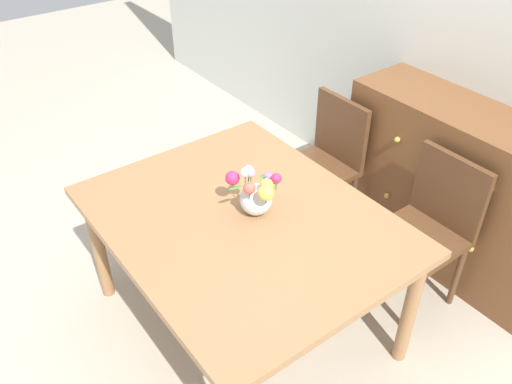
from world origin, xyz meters
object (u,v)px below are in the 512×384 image
object	(u,v)px
dining_table	(243,230)
chair_right	(430,224)
dresser	(456,190)
flower_vase	(256,194)
chair_left	(326,158)

from	to	relation	value
dining_table	chair_right	bearing A→B (deg)	66.46
dining_table	dresser	size ratio (longest dim) A/B	1.06
chair_right	flower_vase	size ratio (longest dim) A/B	3.29
flower_vase	chair_left	bearing A→B (deg)	115.80
flower_vase	dining_table	bearing A→B (deg)	-100.17
dining_table	flower_vase	xyz separation A→B (m)	(0.01, 0.07, 0.20)
chair_right	dresser	distance (m)	0.41
chair_left	dresser	size ratio (longest dim) A/B	0.64
chair_right	flower_vase	xyz separation A→B (m)	(-0.40, -0.87, 0.35)
dresser	flower_vase	world-z (taller)	flower_vase
chair_left	dresser	xyz separation A→B (m)	(0.69, 0.40, -0.02)
dresser	flower_vase	bearing A→B (deg)	-102.20
dining_table	dresser	bearing A→B (deg)	77.90
dining_table	chair_left	bearing A→B (deg)	113.54
dining_table	chair_right	xyz separation A→B (m)	(0.41, 0.93, -0.15)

